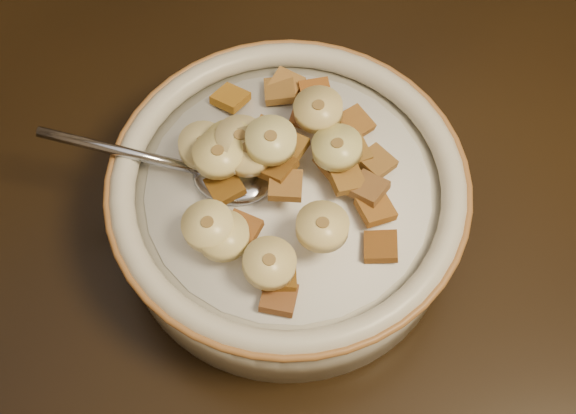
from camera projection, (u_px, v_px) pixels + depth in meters
floor at (319, 349)px, 1.34m from camera, size 4.00×4.50×0.10m
table at (351, 43)px, 0.66m from camera, size 1.41×0.92×0.04m
cereal_bowl at (288, 210)px, 0.53m from camera, size 0.22×0.22×0.05m
milk at (288, 190)px, 0.51m from camera, size 0.18×0.18×0.00m
spoon at (234, 178)px, 0.50m from camera, size 0.06×0.06×0.01m
cereal_square_0 at (288, 147)px, 0.50m from camera, size 0.03×0.03×0.01m
cereal_square_1 at (368, 188)px, 0.49m from camera, size 0.03×0.03×0.01m
cereal_square_2 at (269, 133)px, 0.51m from camera, size 0.03×0.03×0.01m
cereal_square_3 at (279, 275)px, 0.47m from camera, size 0.03×0.03×0.01m
cereal_square_4 at (230, 98)px, 0.53m from camera, size 0.03×0.03×0.01m
cereal_square_5 at (381, 247)px, 0.48m from camera, size 0.03×0.03×0.01m
cereal_square_6 at (346, 178)px, 0.49m from camera, size 0.03×0.02×0.01m
cereal_square_7 at (225, 186)px, 0.49m from camera, size 0.02×0.02×0.01m
cereal_square_8 at (355, 123)px, 0.52m from camera, size 0.02×0.02×0.01m
cereal_square_9 at (352, 151)px, 0.50m from camera, size 0.02×0.02×0.01m
cereal_square_10 at (286, 185)px, 0.48m from camera, size 0.03×0.03×0.01m
cereal_square_11 at (277, 167)px, 0.49m from camera, size 0.03×0.03×0.01m
cereal_square_12 at (280, 91)px, 0.53m from camera, size 0.03×0.03×0.01m
cereal_square_13 at (242, 230)px, 0.48m from camera, size 0.03×0.03×0.01m
cereal_square_14 at (316, 94)px, 0.53m from camera, size 0.03×0.03×0.01m
cereal_square_15 at (286, 85)px, 0.54m from camera, size 0.03×0.03×0.01m
cereal_square_16 at (279, 298)px, 0.47m from camera, size 0.03×0.03×0.01m
cereal_square_17 at (335, 163)px, 0.50m from camera, size 0.02×0.02×0.01m
cereal_square_18 at (308, 114)px, 0.52m from camera, size 0.03×0.03×0.01m
cereal_square_19 at (376, 209)px, 0.49m from camera, size 0.02×0.02×0.01m
cereal_square_20 at (376, 162)px, 0.50m from camera, size 0.02×0.02×0.01m
banana_slice_0 at (223, 236)px, 0.47m from camera, size 0.04×0.04×0.01m
banana_slice_1 at (269, 263)px, 0.46m from camera, size 0.04×0.04×0.01m
banana_slice_2 at (318, 109)px, 0.50m from camera, size 0.04×0.04×0.01m
banana_slice_3 at (337, 147)px, 0.49m from camera, size 0.04×0.04×0.01m
banana_slice_4 at (229, 144)px, 0.49m from camera, size 0.04×0.04×0.01m
banana_slice_5 at (218, 155)px, 0.48m from camera, size 0.04×0.04×0.01m
banana_slice_6 at (203, 146)px, 0.50m from camera, size 0.04×0.04×0.01m
banana_slice_7 at (241, 139)px, 0.49m from camera, size 0.04×0.04×0.01m
banana_slice_8 at (271, 140)px, 0.48m from camera, size 0.04×0.04×0.01m
banana_slice_9 at (248, 152)px, 0.49m from camera, size 0.04×0.04×0.01m
banana_slice_10 at (208, 226)px, 0.47m from camera, size 0.04×0.04×0.01m
banana_slice_11 at (322, 227)px, 0.46m from camera, size 0.03×0.03×0.01m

